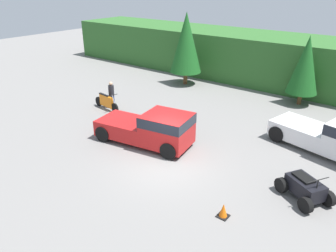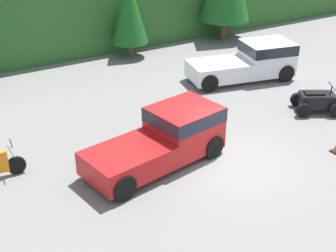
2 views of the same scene
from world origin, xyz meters
TOP-DOWN VIEW (x-y plane):
  - ground_plane at (0.00, 0.00)m, footprint 80.00×80.00m
  - hillside_backdrop at (0.00, 16.00)m, footprint 44.00×6.00m
  - tree_mid_left at (2.20, 11.98)m, footprint 2.05×2.05m
  - pickup_truck_red at (-1.83, 1.18)m, footprint 5.33×2.86m
  - pickup_truck_second at (5.85, 5.83)m, footprint 5.55×3.11m
  - quad_atv at (5.81, 1.34)m, footprint 2.37×2.13m

SIDE VIEW (x-z plane):
  - ground_plane at x=0.00m, z-range 0.00..0.00m
  - quad_atv at x=5.81m, z-range -0.13..1.07m
  - pickup_truck_red at x=-1.83m, z-range 0.05..1.88m
  - pickup_truck_second at x=5.85m, z-range 0.05..1.88m
  - hillside_backdrop at x=0.00m, z-range 0.00..3.73m
  - tree_mid_left at x=2.20m, z-range 0.41..5.06m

